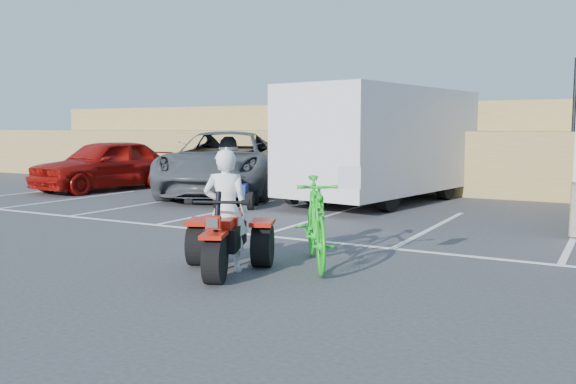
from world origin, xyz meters
The scene contains 11 objects.
ground centered at (0.00, 0.00, 0.00)m, with size 100.00×100.00×0.00m, color #363639.
parking_stripes centered at (0.87, 4.07, 0.00)m, with size 28.00×5.16×0.01m.
grass_embankment centered at (0.00, 15.48, 1.42)m, with size 40.00×8.50×3.10m.
red_trike_atv centered at (1.15, -0.52, 0.00)m, with size 1.32×1.76×1.14m, color #B0170A, non-canonical shape.
rider centered at (1.10, -0.38, 0.91)m, with size 0.66×0.43×1.81m, color white.
green_dirt_bike centered at (2.11, 0.55, 0.69)m, with size 0.64×2.28×1.37m, color #14BF19.
grey_pickup centered at (-4.97, 8.31, 1.00)m, with size 3.31×7.19×2.00m, color #494C51.
red_car centered at (-9.30, 7.42, 0.87)m, with size 2.05×5.11×1.74m, color maroon.
cargo_trailer centered at (0.17, 8.76, 1.73)m, with size 3.87×7.22×3.20m.
quad_atv_blue centered at (-2.80, 5.75, 0.00)m, with size 1.00×1.34×0.88m, color navy, non-canonical shape.
quad_atv_green centered at (-1.33, 7.41, 0.00)m, with size 1.05×1.41×0.92m, color #145B1E, non-canonical shape.
Camera 1 is at (6.18, -7.68, 2.11)m, focal length 38.00 mm.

